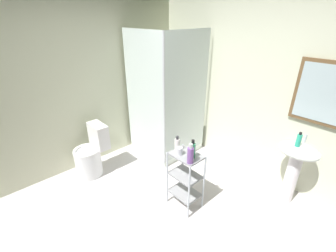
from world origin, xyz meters
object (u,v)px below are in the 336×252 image
(toilet, at_px, (91,155))
(body_wash_bottle_green, at_px, (193,150))
(shower_stall, at_px, (166,127))
(pedestal_sink, at_px, (295,163))
(hand_soap_bottle, at_px, (299,140))
(lotion_bottle_white, at_px, (177,144))
(storage_cart, at_px, (185,176))
(conditioner_bottle_purple, at_px, (190,155))
(rinse_cup, at_px, (179,151))

(toilet, xyz_separation_m, body_wash_bottle_green, (1.46, 0.56, 0.52))
(shower_stall, distance_m, pedestal_sink, 1.96)
(pedestal_sink, height_order, hand_soap_bottle, hand_soap_bottle)
(lotion_bottle_white, bearing_deg, storage_cart, 5.66)
(shower_stall, height_order, lotion_bottle_white, shower_stall)
(storage_cart, bearing_deg, lotion_bottle_white, -174.34)
(toilet, height_order, storage_cart, toilet)
(conditioner_bottle_purple, height_order, lotion_bottle_white, conditioner_bottle_purple)
(hand_soap_bottle, distance_m, conditioner_bottle_purple, 1.27)
(conditioner_bottle_purple, bearing_deg, storage_cart, 148.11)
(pedestal_sink, xyz_separation_m, body_wash_bottle_green, (-0.75, -1.01, 0.26))
(storage_cart, relative_size, lotion_bottle_white, 3.95)
(conditioner_bottle_purple, distance_m, body_wash_bottle_green, 0.11)
(storage_cart, bearing_deg, toilet, -158.28)
(hand_soap_bottle, relative_size, body_wash_bottle_green, 0.81)
(hand_soap_bottle, bearing_deg, storage_cart, -129.28)
(lotion_bottle_white, height_order, rinse_cup, lotion_bottle_white)
(hand_soap_bottle, distance_m, rinse_cup, 1.36)
(shower_stall, xyz_separation_m, toilet, (-0.29, -1.22, -0.15))
(lotion_bottle_white, bearing_deg, rinse_cup, -26.14)
(pedestal_sink, height_order, lotion_bottle_white, lotion_bottle_white)
(hand_soap_bottle, bearing_deg, shower_stall, -170.65)
(toilet, distance_m, conditioner_bottle_purple, 1.67)
(shower_stall, distance_m, rinse_cup, 1.30)
(hand_soap_bottle, relative_size, lotion_bottle_white, 0.95)
(lotion_bottle_white, relative_size, rinse_cup, 2.15)
(pedestal_sink, distance_m, rinse_cup, 1.41)
(hand_soap_bottle, xyz_separation_m, rinse_cup, (-0.87, -1.04, -0.11))
(hand_soap_bottle, distance_m, lotion_bottle_white, 1.38)
(pedestal_sink, xyz_separation_m, conditioner_bottle_purple, (-0.70, -1.10, 0.26))
(storage_cart, bearing_deg, pedestal_sink, 50.77)
(pedestal_sink, bearing_deg, body_wash_bottle_green, -126.69)
(storage_cart, height_order, conditioner_bottle_purple, conditioner_bottle_purple)
(shower_stall, bearing_deg, pedestal_sink, 10.16)
(toilet, relative_size, rinse_cup, 8.73)
(storage_cart, xyz_separation_m, conditioner_bottle_purple, (0.13, -0.08, 0.40))
(rinse_cup, bearing_deg, shower_stall, 144.86)
(lotion_bottle_white, distance_m, rinse_cup, 0.09)
(storage_cart, distance_m, rinse_cup, 0.36)
(pedestal_sink, distance_m, hand_soap_bottle, 0.31)
(shower_stall, xyz_separation_m, storage_cart, (1.09, -0.68, -0.03))
(shower_stall, relative_size, conditioner_bottle_purple, 8.63)
(pedestal_sink, xyz_separation_m, storage_cart, (-0.83, -1.02, -0.14))
(shower_stall, distance_m, conditioner_bottle_purple, 1.49)
(pedestal_sink, height_order, body_wash_bottle_green, body_wash_bottle_green)
(toilet, bearing_deg, conditioner_bottle_purple, 17.12)
(hand_soap_bottle, height_order, conditioner_bottle_purple, hand_soap_bottle)
(body_wash_bottle_green, xyz_separation_m, rinse_cup, (-0.14, -0.06, -0.05))
(conditioner_bottle_purple, xyz_separation_m, body_wash_bottle_green, (-0.05, 0.09, -0.01))
(shower_stall, xyz_separation_m, body_wash_bottle_green, (1.17, -0.67, 0.37))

